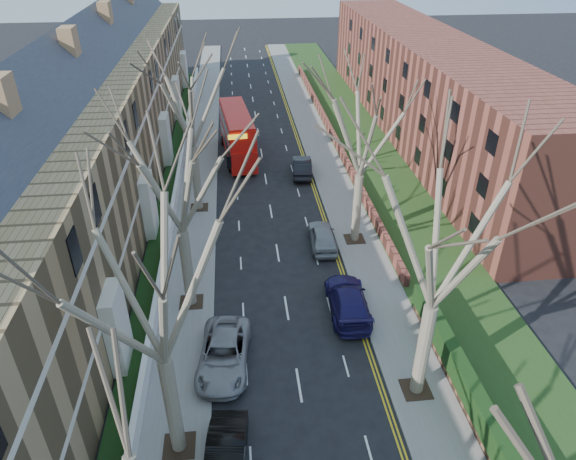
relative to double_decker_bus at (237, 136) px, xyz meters
name	(u,v)px	position (x,y,z in m)	size (l,w,h in m)	color
pavement_left	(201,155)	(-3.69, 0.57, -2.09)	(3.00, 102.00, 0.12)	slate
pavement_right	(321,150)	(8.31, 0.57, -2.09)	(3.00, 102.00, 0.12)	slate
terrace_left	(93,134)	(-11.33, -7.43, 3.38)	(9.70, 78.00, 13.60)	olive
flats_right	(424,87)	(19.77, 4.57, 2.83)	(13.97, 54.00, 10.00)	brown
front_wall_left	(177,187)	(-5.34, -7.43, -1.53)	(0.30, 78.00, 1.00)	white
grass_verge_right	(365,147)	(12.81, 0.57, -2.00)	(6.00, 102.00, 0.06)	#223C15
tree_left_mid	(149,273)	(-3.39, -32.43, 7.40)	(10.50, 10.50, 14.71)	#766954
tree_left_far	(174,164)	(-3.39, -22.43, 7.09)	(10.15, 10.15, 14.22)	#766954
tree_left_dist	(187,91)	(-3.39, -10.43, 7.40)	(10.50, 10.50, 14.71)	#766954
tree_right_mid	(446,226)	(8.01, -30.43, 7.40)	(10.50, 10.50, 14.71)	#766954
tree_right_far	(364,118)	(8.01, -16.43, 7.09)	(10.15, 10.15, 14.22)	#766954
double_decker_bus	(237,136)	(0.00, 0.00, 0.00)	(3.42, 10.63, 4.39)	red
car_left_mid	(225,460)	(-1.33, -33.74, -1.39)	(1.61, 4.62, 1.52)	black
car_left_far	(224,354)	(-1.39, -27.64, -1.39)	(2.52, 5.47, 1.52)	gray
car_right_near	(348,300)	(5.88, -24.08, -1.35)	(2.25, 5.53, 1.60)	#1C164F
car_right_mid	(322,236)	(5.56, -16.83, -1.39)	(1.81, 4.51, 1.54)	gray
car_right_far	(302,167)	(5.69, -4.83, -1.37)	(1.65, 4.74, 1.56)	black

